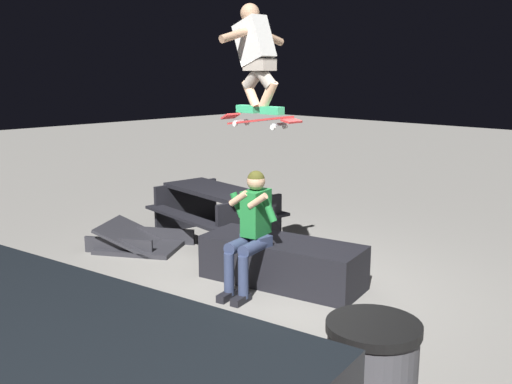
% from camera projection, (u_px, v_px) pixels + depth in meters
% --- Properties ---
extents(ground_plane, '(40.00, 40.00, 0.00)m').
position_uv_depth(ground_plane, '(273.00, 287.00, 6.51)').
color(ground_plane, gray).
extents(ledge_box_main, '(1.97, 1.07, 0.51)m').
position_uv_depth(ledge_box_main, '(282.00, 262.00, 6.59)').
color(ledge_box_main, black).
rests_on(ledge_box_main, ground).
extents(person_sitting_on_ledge, '(0.59, 0.78, 1.34)m').
position_uv_depth(person_sitting_on_ledge, '(251.00, 226.00, 6.24)').
color(person_sitting_on_ledge, '#2D3856').
rests_on(person_sitting_on_ledge, ground).
extents(skateboard, '(1.02, 0.22, 0.14)m').
position_uv_depth(skateboard, '(259.00, 121.00, 6.06)').
color(skateboard, '#B72D2D').
extents(skater_airborne, '(0.62, 0.89, 1.12)m').
position_uv_depth(skater_airborne, '(256.00, 54.00, 5.96)').
color(skater_airborne, '#2D9E66').
extents(kicker_ramp, '(1.35, 1.27, 0.45)m').
position_uv_depth(kicker_ramp, '(141.00, 243.00, 7.92)').
color(kicker_ramp, '#28282D').
rests_on(kicker_ramp, ground).
extents(picnic_table_back, '(1.83, 1.51, 0.75)m').
position_uv_depth(picnic_table_back, '(216.00, 205.00, 8.29)').
color(picnic_table_back, black).
rests_on(picnic_table_back, ground).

